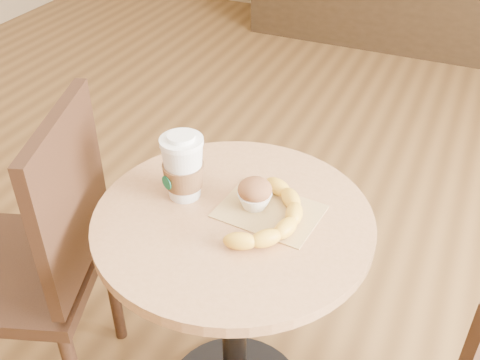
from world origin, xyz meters
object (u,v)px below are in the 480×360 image
Objects in this scene: muffin at (255,193)px; banana at (275,216)px; cafe_table at (234,281)px; coffee_cup at (183,169)px; chair_left at (39,258)px.

banana is (0.07, -0.04, -0.02)m from muffin.
coffee_cup is (-0.15, 0.03, 0.30)m from cafe_table.
chair_left is 0.64m from muffin.
chair_left reaches higher than muffin.
cafe_table is 0.76× the size of chair_left.
coffee_cup is 0.25m from banana.
muffin is at bearing 58.57° from cafe_table.
banana is (0.62, 0.16, 0.23)m from chair_left.
chair_left is at bearing -163.75° from cafe_table.
cafe_table is 0.27m from muffin.
banana is at bearing 85.43° from chair_left.
coffee_cup reaches higher than cafe_table.
coffee_cup is at bearing -177.56° from banana.
chair_left is 0.50m from coffee_cup.
banana is at bearing -31.40° from muffin.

